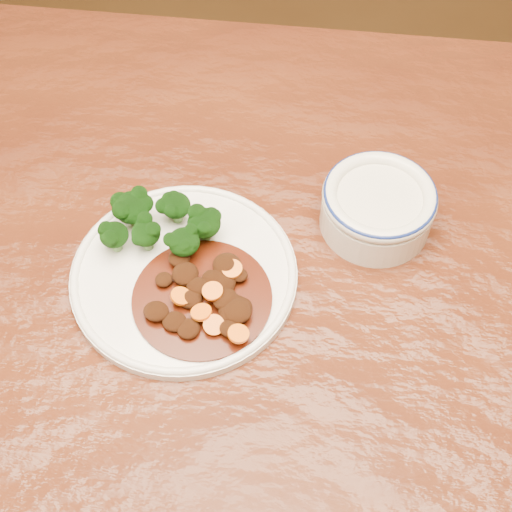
# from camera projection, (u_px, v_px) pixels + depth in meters

# --- Properties ---
(ground) EXTENTS (4.00, 4.00, 0.00)m
(ground) POSITION_uv_depth(u_px,v_px,m) (260.00, 482.00, 1.42)
(ground) COLOR #442611
(ground) RESTS_ON ground
(dining_table) EXTENTS (1.60, 1.09, 0.75)m
(dining_table) POSITION_uv_depth(u_px,v_px,m) (262.00, 313.00, 0.87)
(dining_table) COLOR #4F210E
(dining_table) RESTS_ON ground
(dinner_plate) EXTENTS (0.25, 0.25, 0.02)m
(dinner_plate) POSITION_uv_depth(u_px,v_px,m) (184.00, 274.00, 0.80)
(dinner_plate) COLOR white
(dinner_plate) RESTS_ON dining_table
(broccoli_florets) EXTENTS (0.13, 0.09, 0.05)m
(broccoli_florets) POSITION_uv_depth(u_px,v_px,m) (160.00, 223.00, 0.80)
(broccoli_florets) COLOR #5F914B
(broccoli_florets) RESTS_ON dinner_plate
(mince_stew) EXTENTS (0.15, 0.15, 0.02)m
(mince_stew) POSITION_uv_depth(u_px,v_px,m) (209.00, 296.00, 0.77)
(mince_stew) COLOR #431107
(mince_stew) RESTS_ON dinner_plate
(dip_bowl) EXTENTS (0.13, 0.13, 0.06)m
(dip_bowl) POSITION_uv_depth(u_px,v_px,m) (378.00, 206.00, 0.82)
(dip_bowl) COLOR beige
(dip_bowl) RESTS_ON dining_table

